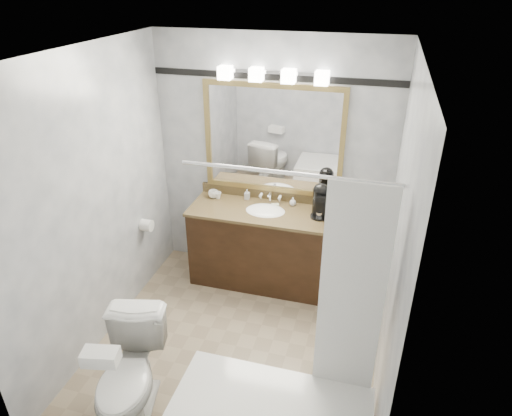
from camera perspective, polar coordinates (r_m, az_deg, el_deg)
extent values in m
cube|color=gray|center=(4.25, -2.50, -16.90)|extent=(2.40, 2.60, 0.01)
cube|color=white|center=(3.07, -3.50, 18.85)|extent=(2.40, 2.60, 0.01)
cube|color=silver|center=(4.62, 2.13, 5.69)|extent=(2.40, 0.01, 2.50)
cube|color=silver|center=(2.52, -12.52, -16.12)|extent=(2.40, 0.01, 2.50)
cube|color=silver|center=(4.00, -19.56, 0.39)|extent=(0.01, 2.60, 2.50)
cube|color=silver|center=(3.36, 17.11, -4.60)|extent=(0.01, 2.60, 2.50)
cube|color=black|center=(4.76, 1.13, -5.01)|extent=(1.50, 0.55, 0.82)
cube|color=olive|center=(4.54, 1.18, -0.49)|extent=(1.53, 0.58, 0.03)
cube|color=olive|center=(4.75, 2.00, 1.68)|extent=(1.53, 0.03, 0.10)
ellipsoid|color=white|center=(4.55, 1.18, -0.65)|extent=(0.44, 0.34, 0.14)
cube|color=#9D8347|center=(4.37, 2.23, 15.05)|extent=(1.40, 0.04, 0.05)
cube|color=#9D8347|center=(4.71, 2.00, 2.47)|extent=(1.40, 0.04, 0.05)
cube|color=#9D8347|center=(4.71, -6.01, 9.20)|extent=(0.05, 0.04, 1.00)
cube|color=#9D8347|center=(4.42, 10.72, 7.63)|extent=(0.05, 0.04, 1.00)
cube|color=white|center=(4.52, 2.12, 8.55)|extent=(1.30, 0.01, 1.00)
cube|color=silver|center=(4.34, 2.22, 16.63)|extent=(0.90, 0.05, 0.03)
cube|color=white|center=(4.42, -3.87, 16.53)|extent=(0.12, 0.12, 0.12)
cube|color=white|center=(4.33, 0.05, 16.37)|extent=(0.12, 0.12, 0.12)
cube|color=white|center=(4.26, 4.10, 16.12)|extent=(0.12, 0.12, 0.12)
cube|color=white|center=(4.21, 8.25, 15.79)|extent=(0.12, 0.12, 0.12)
cube|color=black|center=(4.37, 2.29, 16.05)|extent=(2.40, 0.01, 0.06)
cylinder|color=silver|center=(2.59, 4.21, 4.34)|extent=(1.30, 0.02, 0.02)
cube|color=white|center=(2.93, 11.84, -10.77)|extent=(0.40, 0.04, 1.55)
cylinder|color=white|center=(4.71, -13.51, -2.11)|extent=(0.11, 0.12, 0.12)
imported|color=white|center=(3.59, -15.51, -19.66)|extent=(0.60, 0.85, 0.78)
cube|color=white|center=(3.14, -18.86, -17.21)|extent=(0.25, 0.17, 0.09)
cylinder|color=black|center=(4.45, 7.88, -1.04)|extent=(0.17, 0.17, 0.02)
cylinder|color=black|center=(4.44, 7.98, 0.71)|extent=(0.14, 0.14, 0.25)
sphere|color=black|center=(4.39, 8.09, 2.16)|extent=(0.15, 0.15, 0.15)
cube|color=black|center=(4.34, 8.04, 1.22)|extent=(0.11, 0.11, 0.05)
cylinder|color=silver|center=(4.42, 7.90, -0.83)|extent=(0.06, 0.06, 0.06)
imported|color=white|center=(4.80, -5.36, 1.74)|extent=(0.13, 0.13, 0.08)
imported|color=white|center=(4.78, -4.80, 1.59)|extent=(0.09, 0.09, 0.07)
imported|color=white|center=(4.75, -1.13, 1.73)|extent=(0.05, 0.05, 0.11)
imported|color=white|center=(4.63, 4.62, 0.82)|extent=(0.09, 0.09, 0.09)
cube|color=beige|center=(4.62, 2.41, 0.36)|extent=(0.08, 0.07, 0.02)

